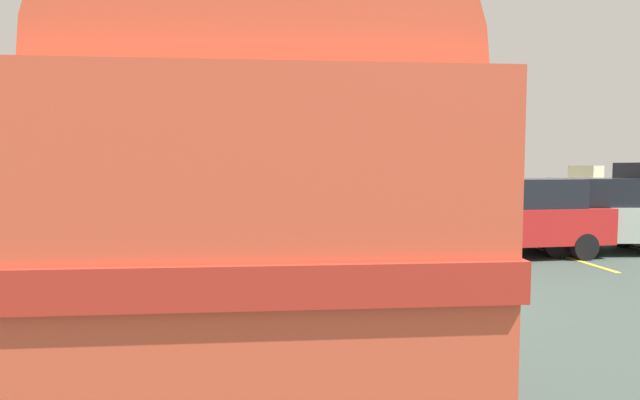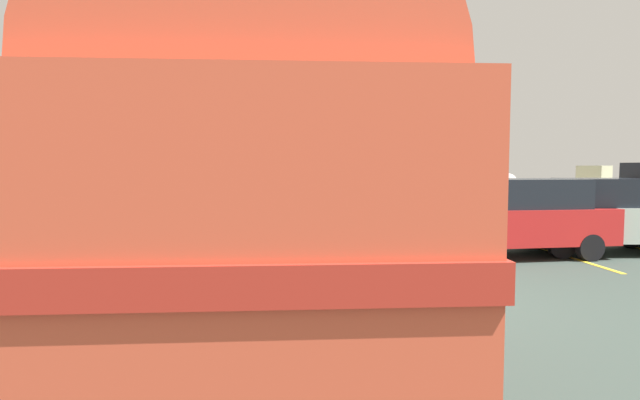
{
  "view_description": "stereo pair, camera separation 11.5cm",
  "coord_description": "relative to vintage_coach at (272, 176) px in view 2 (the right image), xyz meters",
  "views": [
    {
      "loc": [
        -1.77,
        -7.92,
        2.16
      ],
      "look_at": [
        -1.08,
        -1.06,
        1.7
      ],
      "focal_mm": 27.8,
      "sensor_mm": 36.0,
      "label": 1
    },
    {
      "loc": [
        -1.65,
        -7.93,
        2.16
      ],
      "look_at": [
        -1.08,
        -1.06,
        1.7
      ],
      "focal_mm": 27.8,
      "sensor_mm": 36.0,
      "label": 2
    }
  ],
  "objects": [
    {
      "name": "parked_car_nearest",
      "position": [
        5.9,
        4.91,
        -1.08
      ],
      "size": [
        4.21,
        1.98,
        1.86
      ],
      "rotation": [
        0.0,
        0.0,
        1.64
      ],
      "color": "black",
      "rests_on": "ground"
    },
    {
      "name": "vintage_coach",
      "position": [
        0.0,
        0.0,
        0.0
      ],
      "size": [
        2.59,
        8.63,
        3.7
      ],
      "rotation": [
        0.0,
        0.0,
        -0.02
      ],
      "color": "black",
      "rests_on": "ground"
    },
    {
      "name": "lamp_post",
      "position": [
        3.37,
        7.83,
        1.78
      ],
      "size": [
        0.44,
        0.94,
        6.84
      ],
      "color": "#5B5B60",
      "rests_on": "ground"
    },
    {
      "name": "breakwater",
      "position": [
        1.77,
        13.32,
        -1.42
      ],
      "size": [
        31.36,
        2.22,
        2.23
      ],
      "color": "#B9AC9B",
      "rests_on": "ground"
    },
    {
      "name": "parked_car_middle",
      "position": [
        8.09,
        5.24,
        -1.08
      ],
      "size": [
        4.23,
        2.04,
        1.86
      ],
      "rotation": [
        0.0,
        0.0,
        1.49
      ],
      "color": "black",
      "rests_on": "ground"
    },
    {
      "name": "ground",
      "position": [
        1.74,
        1.53,
        -2.04
      ],
      "size": [
        32.0,
        26.0,
        0.02
      ],
      "color": "#323E38"
    },
    {
      "name": "parking_lines",
      "position": [
        8.26,
        5.03,
        -2.03
      ],
      "size": [
        7.92,
        4.4,
        0.01
      ],
      "color": "yellow",
      "rests_on": "ground"
    }
  ]
}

